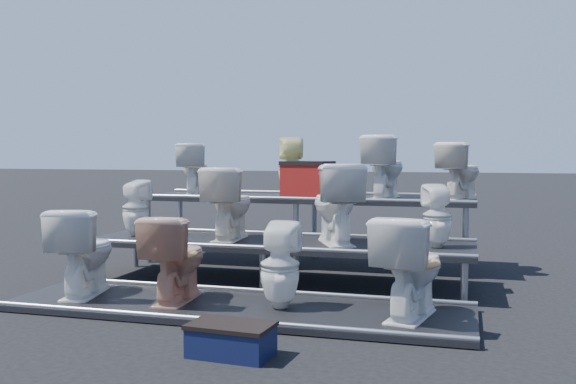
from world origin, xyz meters
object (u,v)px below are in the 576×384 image
(toilet_10, at_px, (385,167))
(toilet_11, at_px, (460,171))
(toilet_1, at_px, (176,258))
(toilet_0, at_px, (84,251))
(toilet_5, at_px, (229,203))
(toilet_2, at_px, (280,265))
(toilet_3, at_px, (410,266))
(toilet_9, at_px, (292,166))
(toilet_4, at_px, (135,208))
(toilet_6, at_px, (336,204))
(toilet_7, at_px, (437,216))
(toilet_8, at_px, (194,169))
(red_crate, at_px, (308,181))
(step_stool, at_px, (231,342))

(toilet_10, xyz_separation_m, toilet_11, (0.90, 0.00, -0.04))
(toilet_1, relative_size, toilet_10, 1.03)
(toilet_0, relative_size, toilet_5, 1.04)
(toilet_0, xyz_separation_m, toilet_11, (3.44, 2.60, 0.72))
(toilet_2, xyz_separation_m, toilet_5, (-0.97, 1.30, 0.42))
(toilet_3, relative_size, toilet_9, 1.11)
(toilet_10, bearing_deg, toilet_4, 32.98)
(toilet_6, xyz_separation_m, toilet_10, (0.35, 1.30, 0.36))
(toilet_7, distance_m, toilet_11, 1.38)
(toilet_8, bearing_deg, toilet_9, 165.81)
(toilet_0, bearing_deg, toilet_4, -94.33)
(toilet_4, distance_m, toilet_7, 3.41)
(toilet_4, xyz_separation_m, toilet_5, (1.16, 0.00, 0.08))
(toilet_7, bearing_deg, toilet_10, -80.86)
(toilet_10, distance_m, toilet_11, 0.90)
(toilet_2, height_order, toilet_9, toilet_9)
(toilet_4, xyz_separation_m, toilet_6, (2.36, 0.00, 0.10))
(toilet_8, xyz_separation_m, toilet_10, (2.55, 0.00, 0.04))
(toilet_1, height_order, toilet_11, toilet_11)
(red_crate, bearing_deg, toilet_4, -135.81)
(toilet_2, height_order, toilet_10, toilet_10)
(toilet_4, bearing_deg, toilet_10, -142.84)
(toilet_3, relative_size, toilet_11, 1.24)
(toilet_1, height_order, step_stool, toilet_1)
(toilet_0, relative_size, red_crate, 1.50)
(toilet_9, bearing_deg, toilet_1, 62.51)
(toilet_9, height_order, red_crate, toilet_9)
(toilet_1, xyz_separation_m, step_stool, (0.99, -1.19, -0.36))
(toilet_2, relative_size, toilet_8, 1.11)
(toilet_1, relative_size, toilet_3, 0.94)
(toilet_5, distance_m, step_stool, 2.77)
(toilet_3, xyz_separation_m, toilet_4, (-3.25, 1.30, 0.30))
(red_crate, bearing_deg, toilet_7, -26.45)
(toilet_1, relative_size, toilet_8, 1.17)
(toilet_0, distance_m, toilet_9, 3.03)
(step_stool, bearing_deg, toilet_10, 85.77)
(toilet_2, xyz_separation_m, toilet_8, (-1.97, 2.60, 0.76))
(toilet_7, height_order, red_crate, red_crate)
(toilet_3, relative_size, toilet_6, 1.00)
(toilet_11, bearing_deg, toilet_10, 22.57)
(toilet_0, distance_m, toilet_3, 3.08)
(toilet_2, xyz_separation_m, toilet_9, (-0.61, 2.60, 0.80))
(toilet_8, bearing_deg, red_crate, 162.48)
(toilet_9, bearing_deg, toilet_8, -19.04)
(toilet_4, bearing_deg, toilet_7, -168.49)
(toilet_2, xyz_separation_m, toilet_7, (1.28, 1.30, 0.34))
(toilet_11, bearing_deg, toilet_4, 42.37)
(toilet_4, height_order, toilet_8, toilet_8)
(toilet_5, relative_size, toilet_11, 1.18)
(toilet_2, height_order, toilet_3, toilet_3)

